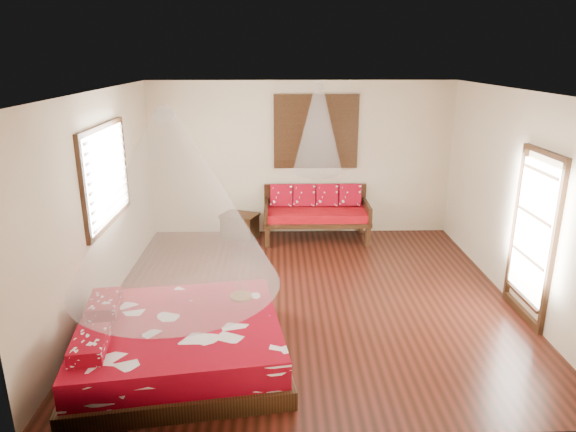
# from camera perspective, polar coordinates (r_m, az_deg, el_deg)

# --- Properties ---
(room) EXTENTS (5.54, 5.54, 2.84)m
(room) POSITION_cam_1_polar(r_m,az_deg,el_deg) (6.77, 2.56, 1.81)
(room) COLOR black
(room) RESTS_ON ground
(bed) EXTENTS (2.47, 2.30, 0.65)m
(bed) POSITION_cam_1_polar(r_m,az_deg,el_deg) (5.84, -12.03, -13.63)
(bed) COLOR black
(bed) RESTS_ON floor
(daybed) EXTENTS (1.89, 0.84, 0.97)m
(daybed) POSITION_cam_1_polar(r_m,az_deg,el_deg) (9.32, 3.14, 0.62)
(daybed) COLOR black
(daybed) RESTS_ON floor
(storage_chest) EXTENTS (0.76, 0.67, 0.44)m
(storage_chest) POSITION_cam_1_polar(r_m,az_deg,el_deg) (9.47, -5.37, -1.05)
(storage_chest) COLOR black
(storage_chest) RESTS_ON floor
(shutter_panel) EXTENTS (1.52, 0.06, 1.32)m
(shutter_panel) POSITION_cam_1_polar(r_m,az_deg,el_deg) (9.34, 3.13, 9.32)
(shutter_panel) COLOR black
(shutter_panel) RESTS_ON wall_back
(window_left) EXTENTS (0.10, 1.74, 1.34)m
(window_left) POSITION_cam_1_polar(r_m,az_deg,el_deg) (7.24, -19.51, 4.29)
(window_left) COLOR black
(window_left) RESTS_ON wall_left
(glazed_door) EXTENTS (0.08, 1.02, 2.16)m
(glazed_door) POSITION_cam_1_polar(r_m,az_deg,el_deg) (7.04, 25.52, -2.16)
(glazed_door) COLOR black
(glazed_door) RESTS_ON floor
(wine_tray) EXTENTS (0.26, 0.26, 0.21)m
(wine_tray) POSITION_cam_1_polar(r_m,az_deg,el_deg) (6.11, -5.26, -8.53)
(wine_tray) COLOR brown
(wine_tray) RESTS_ON bed
(mosquito_net_main) EXTENTS (2.16, 2.16, 1.80)m
(mosquito_net_main) POSITION_cam_1_polar(r_m,az_deg,el_deg) (5.20, -12.91, 1.63)
(mosquito_net_main) COLOR white
(mosquito_net_main) RESTS_ON ceiling
(mosquito_net_daybed) EXTENTS (0.88, 0.88, 1.50)m
(mosquito_net_daybed) POSITION_cam_1_polar(r_m,az_deg,el_deg) (8.87, 3.37, 9.53)
(mosquito_net_daybed) COLOR white
(mosquito_net_daybed) RESTS_ON ceiling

